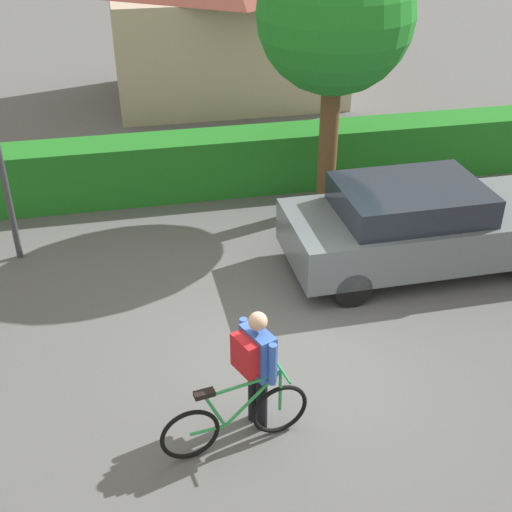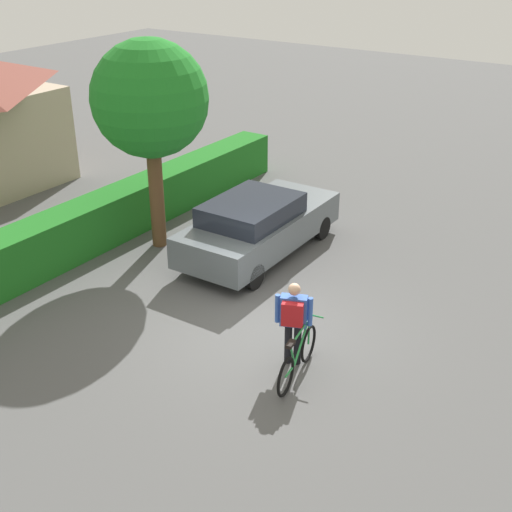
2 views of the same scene
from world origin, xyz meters
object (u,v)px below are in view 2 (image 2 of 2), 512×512
Objects in this scene: bicycle at (298,358)px; tree_kerbside at (150,100)px; parked_car_near at (258,225)px; person_rider at (293,317)px.

tree_kerbside reaches higher than bicycle.
tree_kerbside is (-0.88, 2.23, 2.71)m from parked_car_near.
tree_kerbside is at bearing 64.88° from person_rider.
bicycle is at bearing -138.40° from parked_car_near.
bicycle is at bearing -136.13° from person_rider.
person_rider reaches higher than bicycle.
parked_car_near is 4.77m from bicycle.
person_rider is 0.33× the size of tree_kerbside.
tree_kerbside is at bearing 111.54° from parked_car_near.
person_rider is (-3.29, -2.90, 0.20)m from parked_car_near.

